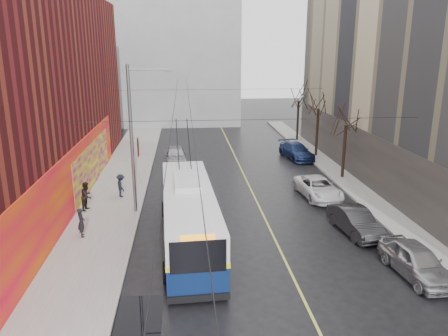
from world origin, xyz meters
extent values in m
plane|color=black|center=(0.00, 0.00, 0.00)|extent=(140.00, 140.00, 0.00)
cube|color=gray|center=(-8.00, 12.00, 0.07)|extent=(4.00, 60.00, 0.15)
cube|color=gray|center=(9.00, 12.00, 0.07)|extent=(2.00, 60.00, 0.15)
cube|color=#BFB74C|center=(1.50, 14.00, 0.00)|extent=(0.12, 50.00, 0.01)
cube|color=#EE5F05|center=(-9.96, 10.00, 2.00)|extent=(0.08, 28.00, 4.00)
cube|color=#960573|center=(-9.92, 16.00, 1.60)|extent=(0.06, 12.00, 3.20)
cube|color=#4C4742|center=(9.97, 14.00, 2.00)|extent=(0.06, 36.00, 4.00)
cube|color=gray|center=(-6.00, 45.00, 9.00)|extent=(20.00, 12.00, 18.00)
cylinder|color=slate|center=(-6.30, 10.00, 4.50)|extent=(0.20, 0.20, 9.00)
cube|color=#4E0D0B|center=(-5.95, 10.00, 4.20)|extent=(0.04, 0.60, 1.10)
cylinder|color=slate|center=(-5.10, 10.00, 8.70)|extent=(2.40, 0.10, 0.10)
cube|color=slate|center=(-4.00, 10.00, 8.60)|extent=(0.50, 0.22, 0.12)
cylinder|color=black|center=(-3.80, 15.00, 6.20)|extent=(0.02, 60.00, 0.02)
cylinder|color=black|center=(-2.80, 15.00, 6.20)|extent=(0.02, 60.00, 0.02)
cylinder|color=black|center=(0.00, 6.00, 6.40)|extent=(18.00, 0.02, 0.02)
cylinder|color=black|center=(0.00, 22.00, 6.40)|extent=(18.00, 0.02, 0.02)
cylinder|color=black|center=(9.00, 16.00, 2.10)|extent=(0.24, 0.24, 4.20)
cylinder|color=black|center=(9.00, 23.00, 2.24)|extent=(0.24, 0.24, 4.48)
cylinder|color=black|center=(9.00, 30.00, 2.18)|extent=(0.24, 0.24, 4.37)
cube|color=black|center=(-5.21, -0.97, 0.00)|extent=(2.00, 3.15, 0.01)
ellipsoid|color=slate|center=(-2.47, 8.40, 8.16)|extent=(0.44, 0.20, 0.12)
ellipsoid|color=slate|center=(-0.78, 10.38, 6.92)|extent=(0.44, 0.20, 0.12)
ellipsoid|color=slate|center=(-5.25, 9.61, 7.06)|extent=(0.44, 0.20, 0.12)
cube|color=#091B4A|center=(-3.06, 5.51, 0.92)|extent=(3.07, 11.69, 1.45)
cube|color=silver|center=(-3.06, 5.51, 2.27)|extent=(3.07, 11.69, 1.25)
cube|color=yellow|center=(-3.06, 5.51, 1.64)|extent=(3.11, 11.73, 0.21)
cube|color=black|center=(-2.78, -0.28, 2.12)|extent=(2.22, 0.15, 1.35)
cube|color=black|center=(-3.34, 11.31, 2.12)|extent=(2.22, 0.15, 1.16)
cube|color=black|center=(-4.33, 5.45, 2.17)|extent=(0.55, 10.61, 0.97)
cube|color=black|center=(-1.79, 5.58, 2.17)|extent=(0.55, 10.61, 0.97)
cube|color=silver|center=(-3.11, 6.48, 3.04)|extent=(1.49, 2.96, 0.29)
cube|color=black|center=(-2.78, -0.32, 0.34)|extent=(2.51, 0.24, 0.29)
cylinder|color=black|center=(-4.13, 1.60, 0.48)|extent=(0.34, 0.98, 0.97)
cylinder|color=black|center=(-1.62, 1.72, 0.48)|extent=(0.34, 0.98, 0.97)
cylinder|color=black|center=(-4.50, 9.31, 0.48)|extent=(0.34, 0.98, 0.97)
cylinder|color=black|center=(-1.99, 9.43, 0.48)|extent=(0.34, 0.98, 0.97)
cylinder|color=black|center=(-3.61, 9.84, 4.44)|extent=(0.22, 3.35, 2.37)
cylinder|color=black|center=(-2.93, 9.87, 4.44)|extent=(0.22, 3.35, 2.37)
imported|color=#9FA0A3|center=(7.00, 1.16, 0.73)|extent=(2.11, 4.44, 1.47)
imported|color=#2B2B2E|center=(6.06, 5.93, 0.70)|extent=(2.00, 4.38, 1.39)
imported|color=white|center=(5.80, 11.94, 0.66)|extent=(2.64, 4.97, 1.33)
imported|color=navy|center=(7.00, 22.51, 0.70)|extent=(2.77, 5.11, 1.41)
imported|color=#A0A1A5|center=(-4.01, 21.63, 0.78)|extent=(1.98, 4.63, 1.56)
imported|color=black|center=(-8.77, 6.52, 0.95)|extent=(0.54, 0.67, 1.60)
imported|color=black|center=(-9.30, 10.54, 1.05)|extent=(0.87, 1.01, 1.80)
imported|color=black|center=(-7.53, 12.81, 0.94)|extent=(0.94, 1.17, 1.58)
camera|label=1|loc=(-3.19, -15.61, 9.98)|focal=35.00mm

